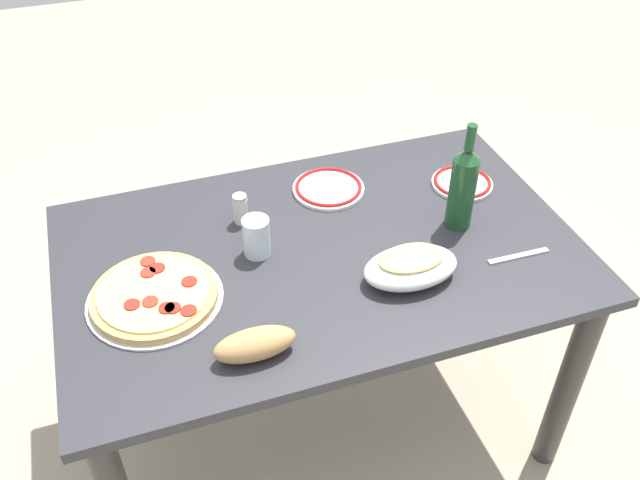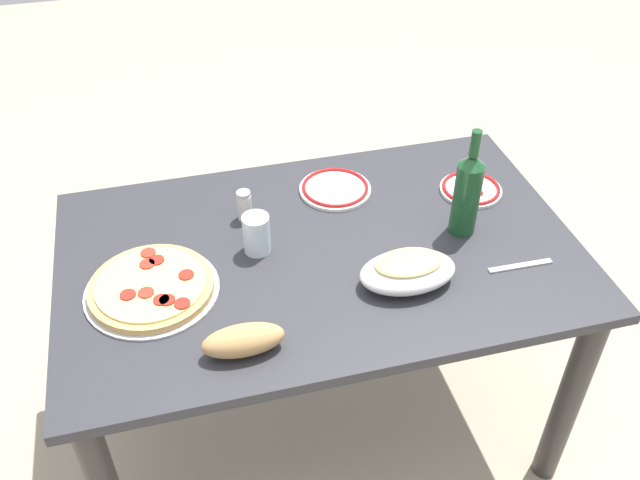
{
  "view_description": "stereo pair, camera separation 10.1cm",
  "coord_description": "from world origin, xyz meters",
  "px_view_note": "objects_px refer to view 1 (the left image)",
  "views": [
    {
      "loc": [
        -0.44,
        -1.29,
        1.88
      ],
      "look_at": [
        0.0,
        0.0,
        0.74
      ],
      "focal_mm": 38.72,
      "sensor_mm": 36.0,
      "label": 1
    },
    {
      "loc": [
        -0.34,
        -1.32,
        1.88
      ],
      "look_at": [
        0.0,
        0.0,
        0.74
      ],
      "focal_mm": 38.72,
      "sensor_mm": 36.0,
      "label": 2
    }
  ],
  "objects_px": {
    "wine_bottle": "(463,186)",
    "bread_loaf": "(255,344)",
    "pepperoni_pizza": "(155,296)",
    "spice_shaker": "(241,209)",
    "side_plate_far": "(462,183)",
    "baked_pasta_dish": "(411,265)",
    "water_glass": "(256,237)",
    "dining_table": "(320,282)",
    "side_plate_near": "(328,188)"
  },
  "relations": [
    {
      "from": "dining_table",
      "to": "side_plate_far",
      "type": "xyz_separation_m",
      "value": [
        0.48,
        0.14,
        0.13
      ]
    },
    {
      "from": "pepperoni_pizza",
      "to": "baked_pasta_dish",
      "type": "distance_m",
      "value": 0.62
    },
    {
      "from": "dining_table",
      "to": "wine_bottle",
      "type": "bearing_deg",
      "value": -2.91
    },
    {
      "from": "bread_loaf",
      "to": "dining_table",
      "type": "bearing_deg",
      "value": 49.79
    },
    {
      "from": "water_glass",
      "to": "side_plate_near",
      "type": "distance_m",
      "value": 0.34
    },
    {
      "from": "baked_pasta_dish",
      "to": "dining_table",
      "type": "bearing_deg",
      "value": 134.75
    },
    {
      "from": "wine_bottle",
      "to": "bread_loaf",
      "type": "xyz_separation_m",
      "value": [
        -0.63,
        -0.27,
        -0.09
      ]
    },
    {
      "from": "pepperoni_pizza",
      "to": "side_plate_near",
      "type": "height_order",
      "value": "pepperoni_pizza"
    },
    {
      "from": "pepperoni_pizza",
      "to": "baked_pasta_dish",
      "type": "bearing_deg",
      "value": -11.5
    },
    {
      "from": "water_glass",
      "to": "side_plate_far",
      "type": "bearing_deg",
      "value": 8.98
    },
    {
      "from": "dining_table",
      "to": "water_glass",
      "type": "bearing_deg",
      "value": 166.8
    },
    {
      "from": "side_plate_far",
      "to": "bread_loaf",
      "type": "height_order",
      "value": "bread_loaf"
    },
    {
      "from": "bread_loaf",
      "to": "water_glass",
      "type": "bearing_deg",
      "value": 74.54
    },
    {
      "from": "bread_loaf",
      "to": "pepperoni_pizza",
      "type": "bearing_deg",
      "value": 127.13
    },
    {
      "from": "wine_bottle",
      "to": "bread_loaf",
      "type": "distance_m",
      "value": 0.7
    },
    {
      "from": "pepperoni_pizza",
      "to": "side_plate_far",
      "type": "bearing_deg",
      "value": 11.73
    },
    {
      "from": "water_glass",
      "to": "side_plate_far",
      "type": "distance_m",
      "value": 0.65
    },
    {
      "from": "baked_pasta_dish",
      "to": "bread_loaf",
      "type": "relative_size",
      "value": 1.31
    },
    {
      "from": "spice_shaker",
      "to": "bread_loaf",
      "type": "bearing_deg",
      "value": -100.06
    },
    {
      "from": "water_glass",
      "to": "side_plate_far",
      "type": "relative_size",
      "value": 0.6
    },
    {
      "from": "bread_loaf",
      "to": "spice_shaker",
      "type": "relative_size",
      "value": 2.11
    },
    {
      "from": "wine_bottle",
      "to": "spice_shaker",
      "type": "height_order",
      "value": "wine_bottle"
    },
    {
      "from": "dining_table",
      "to": "side_plate_far",
      "type": "bearing_deg",
      "value": 15.94
    },
    {
      "from": "dining_table",
      "to": "side_plate_near",
      "type": "bearing_deg",
      "value": 65.88
    },
    {
      "from": "baked_pasta_dish",
      "to": "spice_shaker",
      "type": "relative_size",
      "value": 2.76
    },
    {
      "from": "side_plate_near",
      "to": "bread_loaf",
      "type": "relative_size",
      "value": 1.12
    },
    {
      "from": "spice_shaker",
      "to": "water_glass",
      "type": "bearing_deg",
      "value": -86.78
    },
    {
      "from": "wine_bottle",
      "to": "bread_loaf",
      "type": "bearing_deg",
      "value": -156.58
    },
    {
      "from": "pepperoni_pizza",
      "to": "water_glass",
      "type": "bearing_deg",
      "value": 17.93
    },
    {
      "from": "baked_pasta_dish",
      "to": "side_plate_near",
      "type": "height_order",
      "value": "baked_pasta_dish"
    },
    {
      "from": "baked_pasta_dish",
      "to": "spice_shaker",
      "type": "bearing_deg",
      "value": 133.87
    },
    {
      "from": "pepperoni_pizza",
      "to": "wine_bottle",
      "type": "distance_m",
      "value": 0.83
    },
    {
      "from": "pepperoni_pizza",
      "to": "wine_bottle",
      "type": "xyz_separation_m",
      "value": [
        0.82,
        0.03,
        0.11
      ]
    },
    {
      "from": "spice_shaker",
      "to": "dining_table",
      "type": "bearing_deg",
      "value": -47.01
    },
    {
      "from": "wine_bottle",
      "to": "spice_shaker",
      "type": "bearing_deg",
      "value": 160.33
    },
    {
      "from": "baked_pasta_dish",
      "to": "wine_bottle",
      "type": "distance_m",
      "value": 0.28
    },
    {
      "from": "water_glass",
      "to": "side_plate_near",
      "type": "bearing_deg",
      "value": 37.37
    },
    {
      "from": "side_plate_far",
      "to": "wine_bottle",
      "type": "bearing_deg",
      "value": -121.95
    },
    {
      "from": "pepperoni_pizza",
      "to": "baked_pasta_dish",
      "type": "xyz_separation_m",
      "value": [
        0.61,
        -0.12,
        0.03
      ]
    },
    {
      "from": "dining_table",
      "to": "spice_shaker",
      "type": "distance_m",
      "value": 0.29
    },
    {
      "from": "side_plate_far",
      "to": "baked_pasta_dish",
      "type": "bearing_deg",
      "value": -134.66
    },
    {
      "from": "water_glass",
      "to": "bread_loaf",
      "type": "bearing_deg",
      "value": -105.46
    },
    {
      "from": "baked_pasta_dish",
      "to": "spice_shaker",
      "type": "distance_m",
      "value": 0.49
    },
    {
      "from": "water_glass",
      "to": "side_plate_far",
      "type": "xyz_separation_m",
      "value": [
        0.64,
        0.1,
        -0.04
      ]
    },
    {
      "from": "wine_bottle",
      "to": "baked_pasta_dish",
      "type": "bearing_deg",
      "value": -143.63
    },
    {
      "from": "bread_loaf",
      "to": "wine_bottle",
      "type": "bearing_deg",
      "value": 23.42
    },
    {
      "from": "pepperoni_pizza",
      "to": "side_plate_far",
      "type": "xyz_separation_m",
      "value": [
        0.92,
        0.19,
        -0.01
      ]
    },
    {
      "from": "baked_pasta_dish",
      "to": "wine_bottle",
      "type": "xyz_separation_m",
      "value": [
        0.21,
        0.16,
        0.08
      ]
    },
    {
      "from": "baked_pasta_dish",
      "to": "spice_shaker",
      "type": "xyz_separation_m",
      "value": [
        -0.34,
        0.35,
        0.0
      ]
    },
    {
      "from": "spice_shaker",
      "to": "side_plate_far",
      "type": "bearing_deg",
      "value": -3.44
    }
  ]
}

